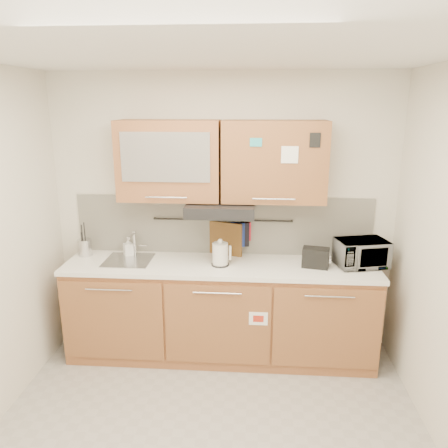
# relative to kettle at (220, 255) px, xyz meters

# --- Properties ---
(floor) EXTENTS (3.20, 3.20, 0.00)m
(floor) POSITION_rel_kettle_xyz_m (-0.00, -1.16, -1.02)
(floor) COLOR #9E9993
(floor) RESTS_ON ground
(ceiling) EXTENTS (3.20, 3.20, 0.00)m
(ceiling) POSITION_rel_kettle_xyz_m (-0.00, -1.16, 1.58)
(ceiling) COLOR white
(ceiling) RESTS_ON wall_back
(wall_back) EXTENTS (3.20, 0.00, 3.20)m
(wall_back) POSITION_rel_kettle_xyz_m (-0.00, 0.34, 0.28)
(wall_back) COLOR silver
(wall_back) RESTS_ON ground
(base_cabinet) EXTENTS (2.80, 0.64, 0.88)m
(base_cabinet) POSITION_rel_kettle_xyz_m (-0.00, 0.04, -0.61)
(base_cabinet) COLOR #A6643A
(base_cabinet) RESTS_ON floor
(countertop) EXTENTS (2.82, 0.62, 0.04)m
(countertop) POSITION_rel_kettle_xyz_m (-0.00, 0.03, -0.12)
(countertop) COLOR white
(countertop) RESTS_ON base_cabinet
(backsplash) EXTENTS (2.80, 0.02, 0.56)m
(backsplash) POSITION_rel_kettle_xyz_m (-0.00, 0.33, 0.18)
(backsplash) COLOR silver
(backsplash) RESTS_ON countertop
(upper_cabinets) EXTENTS (1.82, 0.37, 0.70)m
(upper_cabinets) POSITION_rel_kettle_xyz_m (-0.01, 0.17, 0.81)
(upper_cabinets) COLOR #A6643A
(upper_cabinets) RESTS_ON wall_back
(range_hood) EXTENTS (0.60, 0.46, 0.10)m
(range_hood) POSITION_rel_kettle_xyz_m (-0.00, 0.09, 0.40)
(range_hood) COLOR black
(range_hood) RESTS_ON upper_cabinets
(sink) EXTENTS (0.42, 0.40, 0.26)m
(sink) POSITION_rel_kettle_xyz_m (-0.85, 0.05, -0.09)
(sink) COLOR silver
(sink) RESTS_ON countertop
(utensil_rail) EXTENTS (1.30, 0.02, 0.02)m
(utensil_rail) POSITION_rel_kettle_xyz_m (-0.00, 0.29, 0.24)
(utensil_rail) COLOR black
(utensil_rail) RESTS_ON backsplash
(utensil_crock) EXTENTS (0.16, 0.16, 0.32)m
(utensil_crock) POSITION_rel_kettle_xyz_m (-1.30, 0.16, -0.02)
(utensil_crock) COLOR silver
(utensil_crock) RESTS_ON countertop
(kettle) EXTENTS (0.18, 0.17, 0.25)m
(kettle) POSITION_rel_kettle_xyz_m (0.00, 0.00, 0.00)
(kettle) COLOR silver
(kettle) RESTS_ON countertop
(toaster) EXTENTS (0.25, 0.18, 0.17)m
(toaster) POSITION_rel_kettle_xyz_m (0.84, 0.02, -0.01)
(toaster) COLOR black
(toaster) RESTS_ON countertop
(microwave) EXTENTS (0.49, 0.39, 0.24)m
(microwave) POSITION_rel_kettle_xyz_m (1.25, 0.07, 0.02)
(microwave) COLOR #999999
(microwave) RESTS_ON countertop
(soap_bottle) EXTENTS (0.11, 0.11, 0.18)m
(soap_bottle) POSITION_rel_kettle_xyz_m (-0.89, 0.18, -0.01)
(soap_bottle) COLOR #999999
(soap_bottle) RESTS_ON countertop
(cutting_board) EXTENTS (0.32, 0.13, 0.40)m
(cutting_board) POSITION_rel_kettle_xyz_m (0.03, 0.28, 0.02)
(cutting_board) COLOR brown
(cutting_board) RESTS_ON utensil_rail
(oven_mitt) EXTENTS (0.14, 0.05, 0.23)m
(oven_mitt) POSITION_rel_kettle_xyz_m (0.14, 0.28, 0.11)
(oven_mitt) COLOR navy
(oven_mitt) RESTS_ON utensil_rail
(dark_pouch) EXTENTS (0.15, 0.07, 0.23)m
(dark_pouch) POSITION_rel_kettle_xyz_m (0.18, 0.28, 0.11)
(dark_pouch) COLOR black
(dark_pouch) RESTS_ON utensil_rail
(pot_holder) EXTENTS (0.15, 0.06, 0.18)m
(pot_holder) POSITION_rel_kettle_xyz_m (0.19, 0.28, 0.13)
(pot_holder) COLOR red
(pot_holder) RESTS_ON utensil_rail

